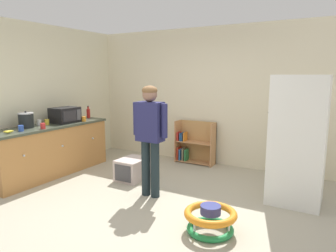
{
  "coord_description": "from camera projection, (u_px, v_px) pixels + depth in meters",
  "views": [
    {
      "loc": [
        2.28,
        -3.4,
        1.78
      ],
      "look_at": [
        0.03,
        0.54,
        1.02
      ],
      "focal_mm": 32.83,
      "sensor_mm": 36.0,
      "label": 1
    }
  ],
  "objects": [
    {
      "name": "ground_plane",
      "position": [
        147.0,
        203.0,
        4.32
      ],
      "size": [
        12.0,
        12.0,
        0.0
      ],
      "primitive_type": "plane",
      "color": "#B1AA93",
      "rests_on": "ground"
    },
    {
      "name": "back_wall",
      "position": [
        212.0,
        97.0,
        6.09
      ],
      "size": [
        5.2,
        0.06,
        2.7
      ],
      "primitive_type": "cube",
      "color": "beige",
      "rests_on": "ground"
    },
    {
      "name": "left_side_wall",
      "position": [
        58.0,
        97.0,
        6.08
      ],
      "size": [
        0.06,
        2.99,
        2.7
      ],
      "primitive_type": "cube",
      "color": "beige",
      "rests_on": "ground"
    },
    {
      "name": "kitchen_counter",
      "position": [
        51.0,
        150.0,
        5.49
      ],
      "size": [
        0.65,
        2.27,
        0.9
      ],
      "color": "#B97E43",
      "rests_on": "ground"
    },
    {
      "name": "refrigerator",
      "position": [
        298.0,
        140.0,
        4.23
      ],
      "size": [
        0.73,
        0.68,
        1.78
      ],
      "color": "white",
      "rests_on": "ground"
    },
    {
      "name": "bookshelf",
      "position": [
        193.0,
        145.0,
        6.25
      ],
      "size": [
        0.8,
        0.28,
        0.85
      ],
      "color": "tan",
      "rests_on": "ground"
    },
    {
      "name": "standing_person",
      "position": [
        150.0,
        130.0,
        4.41
      ],
      "size": [
        0.57,
        0.22,
        1.63
      ],
      "color": "#1D2A2F",
      "rests_on": "ground"
    },
    {
      "name": "baby_walker",
      "position": [
        210.0,
        219.0,
        3.5
      ],
      "size": [
        0.6,
        0.6,
        0.32
      ],
      "color": "#238E47",
      "rests_on": "ground"
    },
    {
      "name": "pet_carrier",
      "position": [
        132.0,
        169.0,
        5.27
      ],
      "size": [
        0.42,
        0.55,
        0.36
      ],
      "color": "beige",
      "rests_on": "ground"
    },
    {
      "name": "microwave",
      "position": [
        65.0,
        115.0,
        5.69
      ],
      "size": [
        0.37,
        0.48,
        0.28
      ],
      "color": "black",
      "rests_on": "kitchen_counter"
    },
    {
      "name": "crock_pot",
      "position": [
        26.0,
        120.0,
        5.13
      ],
      "size": [
        0.25,
        0.25,
        0.28
      ],
      "color": "black",
      "rests_on": "kitchen_counter"
    },
    {
      "name": "banana_bunch",
      "position": [
        9.0,
        131.0,
        4.66
      ],
      "size": [
        0.12,
        0.16,
        0.04
      ],
      "color": "yellow",
      "rests_on": "kitchen_counter"
    },
    {
      "name": "clear_bottle",
      "position": [
        80.0,
        114.0,
        6.17
      ],
      "size": [
        0.07,
        0.07,
        0.25
      ],
      "color": "silver",
      "rests_on": "kitchen_counter"
    },
    {
      "name": "ketchup_bottle",
      "position": [
        88.0,
        113.0,
        6.31
      ],
      "size": [
        0.07,
        0.07,
        0.25
      ],
      "color": "red",
      "rests_on": "kitchen_counter"
    },
    {
      "name": "orange_cup",
      "position": [
        84.0,
        119.0,
        5.84
      ],
      "size": [
        0.08,
        0.08,
        0.09
      ],
      "primitive_type": "cylinder",
      "color": "orange",
      "rests_on": "kitchen_counter"
    },
    {
      "name": "blue_cup",
      "position": [
        21.0,
        128.0,
        4.82
      ],
      "size": [
        0.08,
        0.08,
        0.09
      ],
      "primitive_type": "cylinder",
      "color": "blue",
      "rests_on": "kitchen_counter"
    },
    {
      "name": "yellow_cup",
      "position": [
        47.0,
        122.0,
        5.46
      ],
      "size": [
        0.08,
        0.08,
        0.09
      ],
      "primitive_type": "cylinder",
      "color": "yellow",
      "rests_on": "kitchen_counter"
    },
    {
      "name": "red_cup",
      "position": [
        43.0,
        126.0,
        5.04
      ],
      "size": [
        0.08,
        0.08,
        0.09
      ],
      "primitive_type": "cylinder",
      "color": "red",
      "rests_on": "kitchen_counter"
    },
    {
      "name": "white_cup",
      "position": [
        39.0,
        122.0,
        5.41
      ],
      "size": [
        0.08,
        0.08,
        0.09
      ],
      "primitive_type": "cylinder",
      "color": "white",
      "rests_on": "kitchen_counter"
    }
  ]
}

